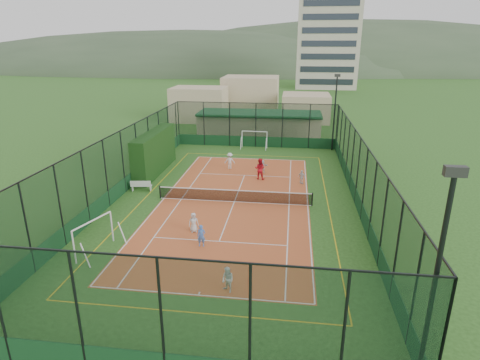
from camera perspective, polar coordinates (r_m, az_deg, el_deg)
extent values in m
plane|color=#284F1B|center=(30.32, -0.81, -3.14)|extent=(300.00, 300.00, 0.00)
cube|color=#C2532B|center=(30.32, -0.81, -3.13)|extent=(11.17, 23.97, 0.01)
cube|color=beige|center=(110.11, 12.42, 20.53)|extent=(15.00, 12.00, 30.00)
cube|color=black|center=(37.61, -12.03, 3.89)|extent=(1.29, 8.58, 3.75)
imported|color=silver|center=(25.64, -6.62, -6.01)|extent=(0.73, 0.61, 1.28)
imported|color=#4776CA|center=(23.87, -5.52, -7.90)|extent=(0.52, 0.38, 1.33)
imported|color=white|center=(19.80, -1.76, -14.00)|extent=(0.81, 0.78, 1.32)
imported|color=silver|center=(37.97, -1.46, 2.74)|extent=(1.05, 0.67, 1.55)
imported|color=silver|center=(34.33, 8.77, 0.42)|extent=(0.75, 0.62, 1.20)
imported|color=silver|center=(36.81, 3.22, 1.92)|extent=(1.18, 0.84, 1.23)
imported|color=red|center=(35.06, 2.83, 1.61)|extent=(1.03, 0.86, 1.89)
sphere|color=#CCE033|center=(30.91, 5.21, -2.69)|extent=(0.07, 0.07, 0.07)
sphere|color=#CCE033|center=(30.61, 2.68, -2.85)|extent=(0.07, 0.07, 0.07)
sphere|color=#CCE033|center=(31.53, -0.56, -2.16)|extent=(0.07, 0.07, 0.07)
sphere|color=#CCE033|center=(31.84, -2.58, -1.96)|extent=(0.07, 0.07, 0.07)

